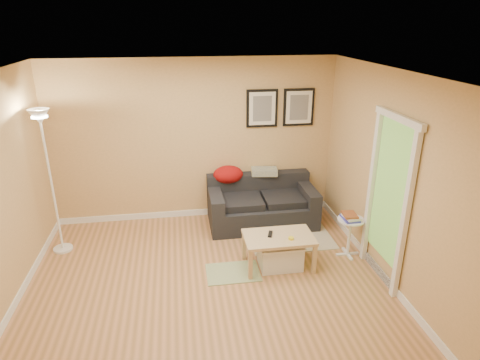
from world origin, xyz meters
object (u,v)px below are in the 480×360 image
(storage_bin, at_px, (280,255))
(side_table, at_px, (349,237))
(sofa, at_px, (262,202))
(coffee_table, at_px, (278,251))
(book_stack, at_px, (350,216))
(floor_lamp, at_px, (52,187))

(storage_bin, bearing_deg, side_table, 7.07)
(sofa, bearing_deg, storage_bin, -90.72)
(coffee_table, distance_m, book_stack, 1.10)
(side_table, height_order, book_stack, book_stack)
(floor_lamp, bearing_deg, book_stack, -10.97)
(storage_bin, height_order, book_stack, book_stack)
(coffee_table, distance_m, storage_bin, 0.06)
(storage_bin, bearing_deg, book_stack, 7.01)
(side_table, bearing_deg, floor_lamp, 169.12)
(coffee_table, distance_m, floor_lamp, 3.20)
(storage_bin, bearing_deg, coffee_table, 171.96)
(sofa, distance_m, storage_bin, 1.29)
(floor_lamp, bearing_deg, side_table, -10.88)
(coffee_table, height_order, floor_lamp, floor_lamp)
(side_table, bearing_deg, coffee_table, -173.30)
(side_table, bearing_deg, book_stack, -169.24)
(sofa, relative_size, coffee_table, 1.86)
(sofa, bearing_deg, book_stack, -49.35)
(book_stack, distance_m, floor_lamp, 4.09)
(book_stack, bearing_deg, sofa, 117.28)
(sofa, distance_m, side_table, 1.52)
(book_stack, relative_size, floor_lamp, 0.13)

